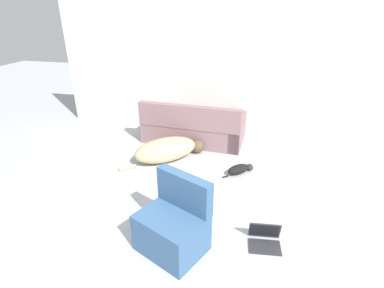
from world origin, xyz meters
TOP-DOWN VIEW (x-y plane):
  - ground_plane at (0.00, 0.00)m, footprint 20.00×20.00m
  - wall_back at (0.00, 3.69)m, footprint 6.48×0.06m
  - couch at (-0.37, 3.08)m, footprint 1.92×1.05m
  - dog at (-0.62, 2.19)m, footprint 1.27×1.12m
  - cat at (0.60, 2.00)m, footprint 0.47×0.42m
  - laptop_open at (0.99, 0.55)m, footprint 0.37×0.31m
  - side_chair at (0.03, 0.27)m, footprint 0.84×0.78m

SIDE VIEW (x-z plane):
  - ground_plane at x=0.00m, z-range 0.00..0.00m
  - cat at x=0.60m, z-range 0.00..0.15m
  - laptop_open at x=0.99m, z-range -0.04..0.19m
  - dog at x=-0.62m, z-range -0.01..0.38m
  - couch at x=-0.37m, z-range -0.15..0.66m
  - side_chair at x=0.03m, z-range -0.13..0.70m
  - wall_back at x=0.00m, z-range 0.00..2.56m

